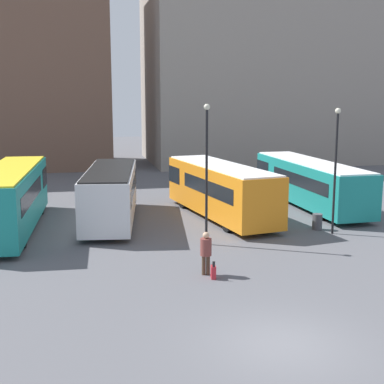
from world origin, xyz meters
TOP-DOWN VIEW (x-y plane):
  - ground_plane at (0.00, 0.00)m, footprint 160.00×160.00m
  - building_block_right at (15.21, 42.70)m, footprint 26.15×14.58m
  - bus_0 at (-8.99, 15.57)m, footprint 3.13×11.85m
  - bus_1 at (-3.74, 16.30)m, footprint 3.89×10.06m
  - bus_2 at (2.53, 16.15)m, footprint 4.30×10.82m
  - bus_3 at (8.99, 18.14)m, footprint 2.84×12.31m
  - traveler at (-0.71, 6.31)m, footprint 0.51×0.51m
  - suitcase at (-0.53, 5.83)m, footprint 0.23×0.39m
  - lamp_post_0 at (7.17, 11.15)m, footprint 0.28×0.28m
  - lamp_post_1 at (0.35, 10.58)m, footprint 0.28×0.28m
  - trash_bin at (6.77, 12.10)m, footprint 0.52×0.52m

SIDE VIEW (x-z plane):
  - ground_plane at x=0.00m, z-range 0.00..0.00m
  - suitcase at x=-0.53m, z-range -0.11..0.62m
  - trash_bin at x=6.77m, z-range 0.00..0.85m
  - traveler at x=-0.71m, z-range 0.16..1.90m
  - bus_3 at x=8.99m, z-range 0.14..3.03m
  - bus_1 at x=-3.74m, z-range 0.13..3.15m
  - bus_2 at x=2.53m, z-range 0.14..3.22m
  - bus_0 at x=-8.99m, z-range 0.14..3.41m
  - lamp_post_0 at x=7.17m, z-range 0.52..6.91m
  - lamp_post_1 at x=0.35m, z-range 0.52..7.14m
  - building_block_right at x=15.21m, z-range 0.00..29.92m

